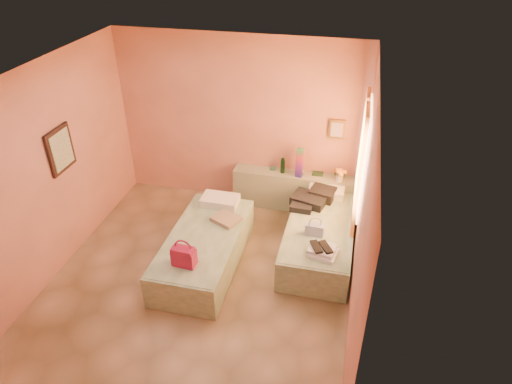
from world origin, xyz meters
TOP-DOWN VIEW (x-y plane):
  - ground at (0.00, 0.00)m, footprint 4.50×4.50m
  - room_walls at (0.21, 0.57)m, footprint 4.02×4.51m
  - headboard_ledge at (0.98, 2.10)m, footprint 2.05×0.30m
  - bed_left at (-0.05, 0.41)m, footprint 0.91×2.01m
  - bed_right at (1.50, 1.05)m, footprint 0.91×2.01m
  - water_bottle at (0.75, 2.10)m, footprint 0.08×0.08m
  - rainbow_box at (1.03, 2.05)m, footprint 0.12×0.12m
  - small_dish at (0.58, 2.18)m, footprint 0.14×0.14m
  - green_book at (1.32, 2.17)m, footprint 0.17×0.13m
  - flower_vase at (1.67, 2.04)m, footprint 0.25×0.25m
  - magenta_handbag at (-0.09, -0.22)m, footprint 0.31×0.19m
  - khaki_garment at (0.17, 0.80)m, footprint 0.46×0.43m
  - clothes_pile at (1.31, 1.53)m, footprint 0.60×0.60m
  - blue_handbag at (1.44, 0.76)m, footprint 0.26×0.12m
  - towel_stack at (1.60, 0.36)m, footprint 0.41×0.37m
  - sandal_pair at (1.57, 0.36)m, footprint 0.29×0.32m

SIDE VIEW (x-z plane):
  - ground at x=0.00m, z-range 0.00..0.00m
  - bed_left at x=-0.05m, z-range 0.00..0.50m
  - bed_right at x=1.50m, z-range 0.00..0.50m
  - headboard_ledge at x=0.98m, z-range 0.00..0.65m
  - khaki_garment at x=0.17m, z-range 0.50..0.56m
  - towel_stack at x=1.60m, z-range 0.50..0.60m
  - blue_handbag at x=1.44m, z-range 0.50..0.66m
  - clothes_pile at x=1.31m, z-range 0.50..0.66m
  - sandal_pair at x=1.57m, z-range 0.60..0.63m
  - magenta_handbag at x=-0.09m, z-range 0.50..0.78m
  - small_dish at x=0.58m, z-range 0.65..0.68m
  - green_book at x=1.32m, z-range 0.65..0.68m
  - water_bottle at x=0.75m, z-range 0.65..0.90m
  - flower_vase at x=1.67m, z-range 0.65..0.92m
  - rainbow_box at x=1.03m, z-range 0.65..1.13m
  - room_walls at x=0.21m, z-range 0.38..3.19m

